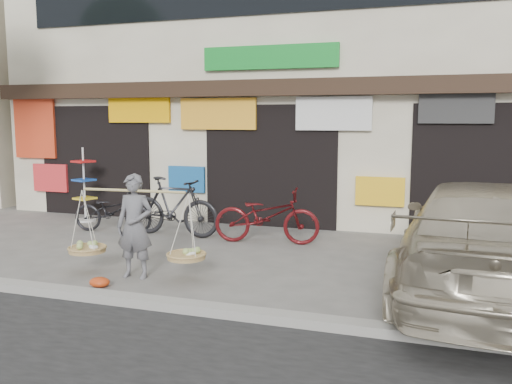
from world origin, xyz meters
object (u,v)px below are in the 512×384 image
(bike_0, at_px, (113,211))
(bike_2, at_px, (267,216))
(suv, at_px, (486,239))
(display_rack, at_px, (85,192))
(bike_1, at_px, (173,207))
(street_vendor, at_px, (135,230))

(bike_0, height_order, bike_2, bike_2)
(suv, distance_m, display_rack, 8.93)
(bike_0, bearing_deg, display_rack, 48.08)
(bike_0, height_order, bike_1, bike_1)
(display_rack, bearing_deg, bike_1, -16.60)
(street_vendor, bearing_deg, display_rack, 130.13)
(street_vendor, relative_size, display_rack, 1.27)
(bike_1, xyz_separation_m, suv, (5.74, -2.06, 0.18))
(street_vendor, distance_m, bike_0, 3.56)
(suv, bearing_deg, street_vendor, 12.14)
(suv, height_order, display_rack, display_rack)
(street_vendor, xyz_separation_m, bike_1, (-0.79, 2.83, -0.12))
(bike_1, xyz_separation_m, display_rack, (-2.71, 0.81, 0.09))
(bike_0, relative_size, bike_1, 0.85)
(bike_2, distance_m, display_rack, 4.79)
(bike_2, bearing_deg, street_vendor, 148.66)
(bike_1, bearing_deg, street_vendor, -161.70)
(bike_2, bearing_deg, bike_1, 81.40)
(bike_0, xyz_separation_m, display_rack, (-1.31, 0.85, 0.25))
(bike_2, relative_size, suv, 0.37)
(bike_0, bearing_deg, suv, -114.78)
(suv, bearing_deg, bike_2, -25.21)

